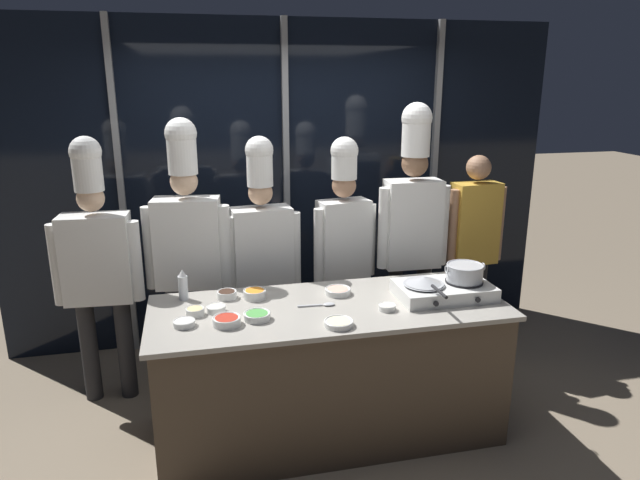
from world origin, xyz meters
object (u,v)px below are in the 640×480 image
at_px(chef_apprentice, 412,218).
at_px(prep_bowl_garlic, 216,308).
at_px(prep_bowl_rice, 184,323).
at_px(prep_bowl_carrots, 255,293).
at_px(portable_stove, 444,290).
at_px(prep_bowl_onion, 387,307).
at_px(stock_pot, 465,272).
at_px(chef_sous, 188,242).
at_px(prep_bowl_shrimp, 338,291).
at_px(serving_spoon_slotted, 323,305).
at_px(prep_bowl_scallions, 257,315).
at_px(person_guest, 473,236).
at_px(frying_pan, 424,281).
at_px(prep_bowl_ginger, 195,311).
at_px(chef_line, 262,247).
at_px(chef_head, 97,259).
at_px(squeeze_bottle_clear, 183,285).
at_px(prep_bowl_chili_flakes, 227,320).
at_px(prep_bowl_noodles, 339,323).
at_px(chef_pastry, 344,237).

bearing_deg(chef_apprentice, prep_bowl_garlic, 26.71).
bearing_deg(prep_bowl_rice, prep_bowl_carrots, 37.15).
relative_size(portable_stove, prep_bowl_onion, 5.64).
height_order(stock_pot, prep_bowl_rice, stock_pot).
bearing_deg(chef_sous, chef_apprentice, -173.22).
relative_size(prep_bowl_shrimp, serving_spoon_slotted, 0.73).
height_order(prep_bowl_scallions, person_guest, person_guest).
distance_m(prep_bowl_rice, serving_spoon_slotted, 0.84).
bearing_deg(frying_pan, person_guest, 47.58).
distance_m(prep_bowl_ginger, prep_bowl_garlic, 0.13).
bearing_deg(chef_line, prep_bowl_rice, 53.61).
bearing_deg(person_guest, prep_bowl_onion, 38.31).
bearing_deg(chef_head, chef_apprentice, -176.02).
distance_m(portable_stove, frying_pan, 0.16).
xyz_separation_m(prep_bowl_scallions, serving_spoon_slotted, (0.42, 0.12, -0.02)).
distance_m(squeeze_bottle_clear, prep_bowl_garlic, 0.32).
bearing_deg(prep_bowl_chili_flakes, prep_bowl_rice, 170.53).
bearing_deg(portable_stove, chef_head, 160.21).
xyz_separation_m(prep_bowl_scallions, prep_bowl_garlic, (-0.23, 0.16, -0.00)).
bearing_deg(prep_bowl_noodles, chef_apprentice, 51.35).
xyz_separation_m(prep_bowl_scallions, chef_pastry, (0.77, 0.94, 0.17)).
relative_size(frying_pan, prep_bowl_carrots, 3.12).
relative_size(prep_bowl_garlic, chef_pastry, 0.06).
xyz_separation_m(portable_stove, prep_bowl_scallions, (-1.20, -0.08, -0.02)).
relative_size(prep_bowl_scallions, prep_bowl_garlic, 1.36).
height_order(squeeze_bottle_clear, prep_bowl_carrots, squeeze_bottle_clear).
relative_size(prep_bowl_noodles, prep_bowl_carrots, 1.15).
bearing_deg(prep_bowl_rice, prep_bowl_scallions, -0.06).
height_order(squeeze_bottle_clear, serving_spoon_slotted, squeeze_bottle_clear).
bearing_deg(stock_pot, prep_bowl_noodles, -162.95).
distance_m(prep_bowl_noodles, prep_bowl_chili_flakes, 0.64).
xyz_separation_m(stock_pot, chef_pastry, (-0.57, 0.86, 0.03)).
xyz_separation_m(prep_bowl_noodles, prep_bowl_carrots, (-0.41, 0.53, 0.01)).
bearing_deg(prep_bowl_shrimp, frying_pan, -21.81).
relative_size(prep_bowl_noodles, prep_bowl_chili_flakes, 1.03).
distance_m(prep_bowl_scallions, serving_spoon_slotted, 0.44).
relative_size(prep_bowl_ginger, chef_pastry, 0.06).
bearing_deg(prep_bowl_onion, stock_pot, 12.17).
relative_size(portable_stove, prep_bowl_shrimp, 3.55).
relative_size(prep_bowl_scallions, chef_apprentice, 0.08).
distance_m(squeeze_bottle_clear, prep_bowl_shrimp, 0.98).
distance_m(prep_bowl_rice, person_guest, 2.44).
height_order(frying_pan, chef_head, chef_head).
relative_size(prep_bowl_chili_flakes, prep_bowl_carrots, 1.11).
bearing_deg(prep_bowl_carrots, stock_pot, -10.71).
bearing_deg(prep_bowl_onion, prep_bowl_shrimp, 125.06).
distance_m(prep_bowl_chili_flakes, serving_spoon_slotted, 0.62).
distance_m(prep_bowl_chili_flakes, chef_sous, 1.00).
distance_m(prep_bowl_noodles, serving_spoon_slotted, 0.31).
bearing_deg(serving_spoon_slotted, prep_bowl_carrots, 151.32).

